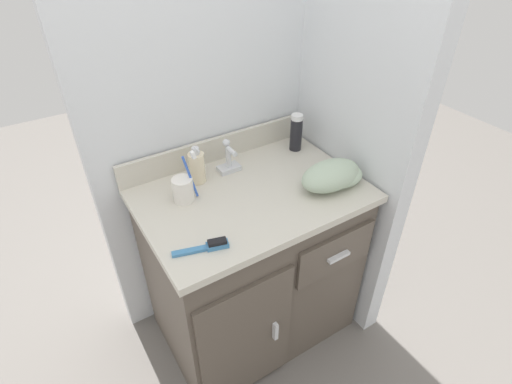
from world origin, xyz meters
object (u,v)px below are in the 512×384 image
at_px(hand_towel, 334,176).
at_px(toothbrush_cup, 183,189).
at_px(soap_dispenser, 197,167).
at_px(hairbrush, 209,246).
at_px(shaving_cream_can, 296,132).

bearing_deg(hand_towel, toothbrush_cup, 156.87).
xyz_separation_m(soap_dispenser, hand_towel, (0.43, -0.31, -0.02)).
xyz_separation_m(toothbrush_cup, hairbrush, (-0.04, -0.28, -0.04)).
height_order(toothbrush_cup, shaving_cream_can, toothbrush_cup).
bearing_deg(shaving_cream_can, toothbrush_cup, -171.69).
bearing_deg(shaving_cream_can, soap_dispenser, 179.83).
bearing_deg(soap_dispenser, toothbrush_cup, -138.66).
bearing_deg(hand_towel, soap_dispenser, 144.19).
relative_size(toothbrush_cup, hairbrush, 1.09).
relative_size(toothbrush_cup, hand_towel, 0.76).
bearing_deg(hairbrush, soap_dispenser, 85.07).
bearing_deg(soap_dispenser, hairbrush, -110.51).
height_order(toothbrush_cup, hand_towel, toothbrush_cup).
xyz_separation_m(shaving_cream_can, hairbrush, (-0.61, -0.36, -0.07)).
height_order(toothbrush_cup, soap_dispenser, toothbrush_cup).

